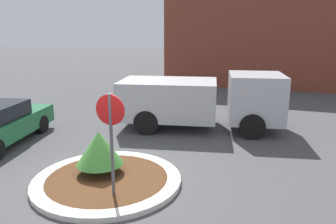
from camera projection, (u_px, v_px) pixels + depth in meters
name	position (u px, v px, depth m)	size (l,w,h in m)	color
ground_plane	(108.00, 182.00, 7.91)	(120.00, 120.00, 0.00)	#474749
traffic_island	(107.00, 180.00, 7.89)	(3.55, 3.55, 0.13)	beige
stop_sign	(111.00, 129.00, 6.74)	(0.64, 0.07, 2.34)	#4C4C51
island_shrub	(99.00, 148.00, 8.00)	(1.15, 1.15, 1.07)	brown
utility_truck	(201.00, 99.00, 12.06)	(6.16, 3.22, 2.07)	#B2B2B7
storefront_building	(289.00, 30.00, 21.80)	(15.54, 6.07, 7.26)	brown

